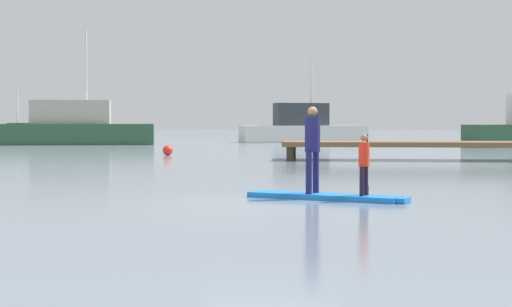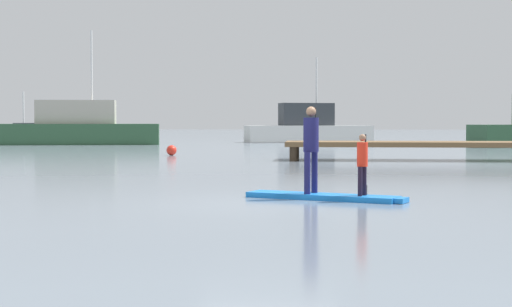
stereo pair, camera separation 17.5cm
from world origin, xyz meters
TOP-DOWN VIEW (x-y plane):
  - ground_plane at (0.00, 0.00)m, footprint 240.00×240.00m
  - paddleboard_near at (1.04, 0.79)m, footprint 3.03×1.62m
  - paddler_adult at (0.77, 0.90)m, footprint 0.37×0.49m
  - paddler_child_solo at (1.71, 0.53)m, footprint 0.26×0.37m
  - fishing_boat_white_large at (-14.64, 33.73)m, footprint 10.81×4.52m
  - motor_boat_small_navy at (-20.91, 42.90)m, footprint 5.17×2.39m
  - trawler_grey_distant at (-0.43, 40.49)m, footprint 8.87×4.75m
  - floating_dock at (5.27, 15.75)m, footprint 11.58×2.33m
  - mooring_buoy_mid at (-5.58, 19.15)m, footprint 0.43×0.43m

SIDE VIEW (x-z plane):
  - ground_plane at x=0.00m, z-range 0.00..0.00m
  - paddleboard_near at x=1.04m, z-range 0.00..0.10m
  - mooring_buoy_mid at x=-5.58m, z-range 0.00..0.43m
  - motor_boat_small_navy at x=-20.91m, z-range -1.30..2.32m
  - floating_dock at x=5.27m, z-range 0.25..0.94m
  - paddler_child_solo at x=1.71m, z-range 0.17..1.29m
  - trawler_grey_distant at x=-0.43m, z-range -1.94..3.85m
  - fishing_boat_white_large at x=-14.64m, z-range -2.52..4.50m
  - paddler_adult at x=0.77m, z-range 0.22..1.85m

